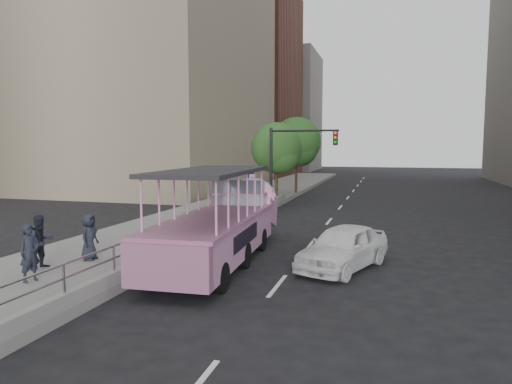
# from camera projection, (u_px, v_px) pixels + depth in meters

# --- Properties ---
(ground) EXTENTS (160.00, 160.00, 0.00)m
(ground) POSITION_uv_depth(u_px,v_px,m) (263.00, 266.00, 15.49)
(ground) COLOR black
(sidewalk) EXTENTS (5.50, 80.00, 0.30)m
(sidewalk) POSITION_uv_depth(u_px,v_px,m) (213.00, 214.00, 26.63)
(sidewalk) COLOR gray
(sidewalk) RESTS_ON ground
(kerb_wall) EXTENTS (0.24, 30.00, 0.36)m
(kerb_wall) POSITION_uv_depth(u_px,v_px,m) (201.00, 236.00, 18.22)
(kerb_wall) COLOR #A5A5A0
(kerb_wall) RESTS_ON sidewalk
(guardrail) EXTENTS (0.07, 22.00, 0.71)m
(guardrail) POSITION_uv_depth(u_px,v_px,m) (200.00, 220.00, 18.16)
(guardrail) COLOR #9C9DA1
(guardrail) RESTS_ON kerb_wall
(duck_boat) EXTENTS (2.99, 10.06, 3.30)m
(duck_boat) POSITION_uv_depth(u_px,v_px,m) (223.00, 225.00, 16.47)
(duck_boat) COLOR black
(duck_boat) RESTS_ON ground
(car) EXTENTS (3.15, 4.63, 1.46)m
(car) POSITION_uv_depth(u_px,v_px,m) (343.00, 247.00, 15.13)
(car) COLOR white
(car) RESTS_ON ground
(pedestrian_near) EXTENTS (0.54, 0.68, 1.61)m
(pedestrian_near) POSITION_uv_depth(u_px,v_px,m) (30.00, 253.00, 12.62)
(pedestrian_near) COLOR #202330
(pedestrian_near) RESTS_ON sidewalk
(pedestrian_mid) EXTENTS (0.84, 0.96, 1.66)m
(pedestrian_mid) POSITION_uv_depth(u_px,v_px,m) (41.00, 242.00, 14.01)
(pedestrian_mid) COLOR #202330
(pedestrian_mid) RESTS_ON sidewalk
(pedestrian_far) EXTENTS (0.55, 0.79, 1.55)m
(pedestrian_far) POSITION_uv_depth(u_px,v_px,m) (89.00, 237.00, 15.07)
(pedestrian_far) COLOR #202330
(pedestrian_far) RESTS_ON sidewalk
(parking_sign) EXTENTS (0.26, 0.58, 2.77)m
(parking_sign) POSITION_uv_depth(u_px,v_px,m) (251.00, 190.00, 24.26)
(parking_sign) COLOR black
(parking_sign) RESTS_ON ground
(traffic_signal) EXTENTS (4.20, 0.32, 5.20)m
(traffic_signal) POSITION_uv_depth(u_px,v_px,m) (290.00, 156.00, 27.57)
(traffic_signal) COLOR black
(traffic_signal) RESTS_ON ground
(street_tree_near) EXTENTS (3.52, 3.52, 5.72)m
(street_tree_near) POSITION_uv_depth(u_px,v_px,m) (278.00, 150.00, 31.25)
(street_tree_near) COLOR #342417
(street_tree_near) RESTS_ON ground
(street_tree_far) EXTENTS (3.97, 3.97, 6.45)m
(street_tree_far) POSITION_uv_depth(u_px,v_px,m) (297.00, 144.00, 36.88)
(street_tree_far) COLOR #342417
(street_tree_far) RESTS_ON ground
(midrise_brick) EXTENTS (18.00, 16.00, 26.00)m
(midrise_brick) POSITION_uv_depth(u_px,v_px,m) (230.00, 84.00, 65.08)
(midrise_brick) COLOR brown
(midrise_brick) RESTS_ON ground
(midrise_stone_b) EXTENTS (16.00, 14.00, 20.00)m
(midrise_stone_b) POSITION_uv_depth(u_px,v_px,m) (271.00, 113.00, 80.11)
(midrise_stone_b) COLOR slate
(midrise_stone_b) RESTS_ON ground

